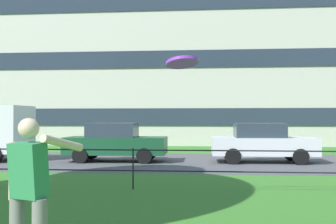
% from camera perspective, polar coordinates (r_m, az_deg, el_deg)
% --- Properties ---
extents(street_strip, '(80.00, 7.52, 0.01)m').
position_cam_1_polar(street_strip, '(16.59, -0.86, -6.85)').
color(street_strip, '#4C4C51').
rests_on(street_strip, ground).
extents(park_fence, '(38.57, 0.04, 1.00)m').
position_cam_1_polar(park_fence, '(10.05, -4.88, -6.85)').
color(park_fence, black).
rests_on(park_fence, ground).
extents(person_thrower, '(0.71, 0.71, 1.71)m').
position_cam_1_polar(person_thrower, '(4.65, -18.71, -10.54)').
color(person_thrower, slate).
rests_on(person_thrower, ground).
extents(frisbee, '(0.37, 0.37, 0.08)m').
position_cam_1_polar(frisbee, '(3.41, 1.99, 6.89)').
color(frisbee, purple).
extents(car_dark_green_left, '(4.02, 1.85, 1.54)m').
position_cam_1_polar(car_dark_green_left, '(16.63, -7.32, -4.15)').
color(car_dark_green_left, '#194C2D').
rests_on(car_dark_green_left, ground).
extents(car_white_right, '(4.03, 1.86, 1.54)m').
position_cam_1_polar(car_white_right, '(16.55, 12.95, -4.15)').
color(car_white_right, silver).
rests_on(car_white_right, ground).
extents(apartment_building_background, '(39.84, 12.54, 15.03)m').
position_cam_1_polar(apartment_building_background, '(32.46, 2.97, 9.35)').
color(apartment_building_background, beige).
rests_on(apartment_building_background, ground).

